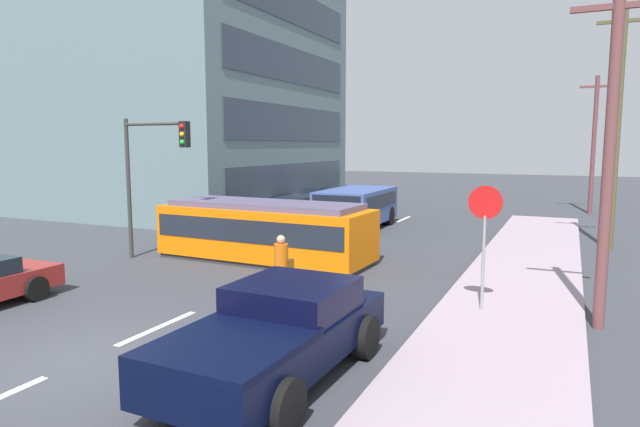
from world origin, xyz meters
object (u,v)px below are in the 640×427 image
object	(u,v)px
utility_pole_far	(594,142)
city_bus	(356,206)
parked_sedan_mid	(242,222)
utility_pole_mid	(617,125)
streetcar_tram	(265,230)
traffic_light_mast	(152,161)
parked_sedan_far	(300,206)
utility_pole_near	(610,150)
pedestrian_crossing	(281,263)
parked_sedan_furthest	(343,196)
stop_sign	(485,222)
pickup_truck_parked	(279,332)

from	to	relation	value
utility_pole_far	city_bus	bearing A→B (deg)	-133.63
parked_sedan_mid	utility_pole_mid	bearing A→B (deg)	12.15
streetcar_tram	city_bus	world-z (taller)	streetcar_tram
utility_pole_mid	traffic_light_mast	bearing A→B (deg)	-148.86
parked_sedan_far	utility_pole_far	xyz separation A→B (m)	(14.38, 8.47, 3.44)
utility_pole_near	streetcar_tram	bearing A→B (deg)	163.41
parked_sedan_far	utility_pole_far	distance (m)	17.04
pedestrian_crossing	parked_sedan_mid	bearing A→B (deg)	128.50
streetcar_tram	city_bus	size ratio (longest dim) A/B	1.44
parked_sedan_far	pedestrian_crossing	bearing A→B (deg)	-64.81
traffic_light_mast	utility_pole_far	distance (m)	24.69
parked_sedan_furthest	utility_pole_near	size ratio (longest dim) A/B	0.55
parked_sedan_furthest	streetcar_tram	bearing A→B (deg)	-76.44
city_bus	parked_sedan_furthest	distance (m)	9.71
utility_pole_far	parked_sedan_furthest	bearing A→B (deg)	-172.05
stop_sign	traffic_light_mast	size ratio (longest dim) A/B	0.60
stop_sign	city_bus	bearing A→B (deg)	123.37
parked_sedan_far	utility_pole_near	distance (m)	19.62
parked_sedan_mid	utility_pole_far	world-z (taller)	utility_pole_far
parked_sedan_furthest	utility_pole_far	world-z (taller)	utility_pole_far
utility_pole_near	pickup_truck_parked	bearing A→B (deg)	-134.66
parked_sedan_mid	utility_pole_mid	distance (m)	15.18
utility_pole_mid	utility_pole_far	world-z (taller)	utility_pole_mid
streetcar_tram	parked_sedan_far	xyz separation A→B (m)	(-3.93, 10.37, -0.42)
pedestrian_crossing	traffic_light_mast	world-z (taller)	traffic_light_mast
parked_sedan_mid	parked_sedan_furthest	bearing A→B (deg)	92.53
parked_sedan_furthest	parked_sedan_mid	bearing A→B (deg)	-87.47
city_bus	utility_pole_far	xyz separation A→B (m)	(10.23, 10.73, 3.01)
traffic_light_mast	utility_pole_mid	world-z (taller)	utility_pole_mid
parked_sedan_furthest	stop_sign	distance (m)	23.20
pedestrian_crossing	parked_sedan_furthest	distance (m)	21.87
streetcar_tram	traffic_light_mast	xyz separation A→B (m)	(-3.43, -1.57, 2.33)
pickup_truck_parked	parked_sedan_far	xyz separation A→B (m)	(-8.96, 18.47, -0.17)
pickup_truck_parked	utility_pole_mid	size ratio (longest dim) A/B	0.57
pedestrian_crossing	parked_sedan_far	distance (m)	15.83
pedestrian_crossing	traffic_light_mast	bearing A→B (deg)	159.11
traffic_light_mast	utility_pole_far	size ratio (longest dim) A/B	0.62
traffic_light_mast	utility_pole_far	xyz separation A→B (m)	(13.89, 20.41, 0.68)
city_bus	pedestrian_crossing	size ratio (longest dim) A/B	3.11
pickup_truck_parked	utility_pole_far	xyz separation A→B (m)	(5.42, 26.93, 3.26)
streetcar_tram	parked_sedan_far	distance (m)	11.10
stop_sign	utility_pole_near	distance (m)	2.93
city_bus	pickup_truck_parked	distance (m)	16.90
utility_pole_far	parked_sedan_far	bearing A→B (deg)	-149.51
pickup_truck_parked	parked_sedan_mid	bearing A→B (deg)	125.22
pedestrian_crossing	utility_pole_far	bearing A→B (deg)	71.45
utility_pole_mid	utility_pole_near	bearing A→B (deg)	-94.30
utility_pole_near	utility_pole_far	bearing A→B (deg)	88.98
city_bus	parked_sedan_far	size ratio (longest dim) A/B	1.23
parked_sedan_furthest	utility_pole_mid	distance (m)	18.25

